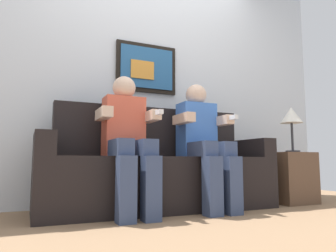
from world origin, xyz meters
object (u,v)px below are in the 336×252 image
person_on_left (128,136)px  person_on_right (203,139)px  side_table_right (289,178)px  table_lamp (291,117)px  couch (160,173)px

person_on_left → person_on_right: (0.68, 0.00, 0.00)m
person_on_left → side_table_right: bearing=2.1°
table_lamp → person_on_right: bearing=-178.4°
person_on_right → table_lamp: person_on_right is taller
couch → table_lamp: bearing=-5.6°
person_on_right → table_lamp: (1.05, 0.03, 0.25)m
person_on_right → side_table_right: size_ratio=2.22×
table_lamp → person_on_left: bearing=-179.0°
side_table_right → table_lamp: table_lamp is taller
person_on_left → table_lamp: (1.73, 0.03, 0.25)m
person_on_left → person_on_right: 0.68m
person_on_left → person_on_right: same height
side_table_right → person_on_right: bearing=-176.6°
person_on_left → table_lamp: bearing=1.0°
side_table_right → person_on_left: bearing=-177.9°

